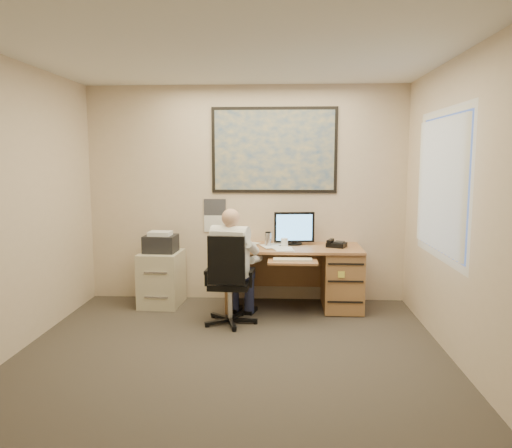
# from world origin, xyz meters

# --- Properties ---
(room_shell) EXTENTS (4.00, 4.50, 2.70)m
(room_shell) POSITION_xyz_m (0.00, 0.00, 1.35)
(room_shell) COLOR #39332C
(room_shell) RESTS_ON ground
(desk) EXTENTS (1.60, 0.97, 1.14)m
(desk) POSITION_xyz_m (0.94, 1.90, 0.44)
(desk) COLOR #AC764A
(desk) RESTS_ON ground
(world_map) EXTENTS (1.56, 0.03, 1.06)m
(world_map) POSITION_xyz_m (0.36, 2.23, 1.90)
(world_map) COLOR #1E4C93
(world_map) RESTS_ON room_shell
(wall_calendar) EXTENTS (0.28, 0.01, 0.42)m
(wall_calendar) POSITION_xyz_m (-0.39, 2.24, 1.08)
(wall_calendar) COLOR white
(wall_calendar) RESTS_ON room_shell
(window_blinds) EXTENTS (0.06, 1.40, 1.30)m
(window_blinds) POSITION_xyz_m (1.97, 0.80, 1.55)
(window_blinds) COLOR silver
(window_blinds) RESTS_ON room_shell
(filing_cabinet) EXTENTS (0.50, 0.59, 0.92)m
(filing_cabinet) POSITION_xyz_m (-1.02, 1.91, 0.39)
(filing_cabinet) COLOR beige
(filing_cabinet) RESTS_ON ground
(office_chair) EXTENTS (0.63, 0.63, 1.00)m
(office_chair) POSITION_xyz_m (-0.10, 1.21, 0.29)
(office_chair) COLOR black
(office_chair) RESTS_ON ground
(person) EXTENTS (0.71, 0.86, 1.26)m
(person) POSITION_xyz_m (-0.10, 1.29, 0.63)
(person) COLOR white
(person) RESTS_ON office_chair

